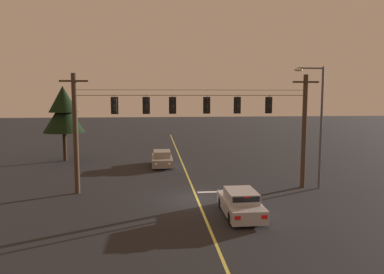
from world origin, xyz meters
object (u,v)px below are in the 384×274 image
traffic_light_leftmost (114,106)px  tree_verge_near (63,112)px  traffic_light_far_right (269,105)px  traffic_light_rightmost (238,105)px  traffic_light_right_inner (207,105)px  car_waiting_near_lane (241,204)px  car_oncoming_lead (162,159)px  street_lamp_corner (317,116)px  traffic_light_centre (173,105)px  traffic_light_left_inner (146,105)px

traffic_light_leftmost → tree_verge_near: 13.95m
traffic_light_far_right → tree_verge_near: (-16.52, 12.46, -0.88)m
traffic_light_rightmost → traffic_light_far_right: size_ratio=1.00×
traffic_light_right_inner → traffic_light_rightmost: size_ratio=1.00×
traffic_light_far_right → car_waiting_near_lane: (-3.21, -5.45, -5.08)m
traffic_light_far_right → tree_verge_near: size_ratio=0.17×
traffic_light_leftmost → car_oncoming_lead: traffic_light_leftmost is taller
traffic_light_far_right → car_waiting_near_lane: size_ratio=0.28×
traffic_light_rightmost → traffic_light_leftmost: bearing=180.0°
street_lamp_corner → traffic_light_centre: bearing=177.9°
car_waiting_near_lane → tree_verge_near: 22.70m
car_oncoming_lead → tree_verge_near: bearing=159.1°
traffic_light_centre → traffic_light_rightmost: 4.35m
traffic_light_centre → tree_verge_near: tree_verge_near is taller
traffic_light_left_inner → car_oncoming_lead: (1.16, 8.86, -5.08)m
traffic_light_leftmost → tree_verge_near: size_ratio=0.17×
traffic_light_leftmost → traffic_light_right_inner: (6.05, 0.00, 0.00)m
street_lamp_corner → traffic_light_leftmost: bearing=178.5°
traffic_light_far_right → car_waiting_near_lane: traffic_light_far_right is taller
traffic_light_far_right → tree_verge_near: bearing=143.0°
traffic_light_leftmost → traffic_light_rightmost: bearing=0.0°
traffic_light_right_inner → car_waiting_near_lane: 7.52m
traffic_light_centre → traffic_light_right_inner: (2.27, 0.00, 0.00)m
traffic_light_far_right → street_lamp_corner: size_ratio=0.15×
traffic_light_leftmost → car_oncoming_lead: bearing=70.1°
traffic_light_leftmost → traffic_light_left_inner: size_ratio=1.00×
traffic_light_leftmost → street_lamp_corner: size_ratio=0.15×
traffic_light_left_inner → car_waiting_near_lane: traffic_light_left_inner is taller
tree_verge_near → street_lamp_corner: bearing=-33.0°
traffic_light_far_right → car_waiting_near_lane: 8.11m
car_waiting_near_lane → car_oncoming_lead: bearing=105.2°
traffic_light_right_inner → traffic_light_left_inner: bearing=180.0°
traffic_light_leftmost → traffic_light_far_right: 10.29m
traffic_light_centre → car_waiting_near_lane: size_ratio=0.28×
traffic_light_left_inner → traffic_light_centre: 1.73m
traffic_light_leftmost → traffic_light_left_inner: 2.04m
traffic_light_left_inner → traffic_light_far_right: same height
traffic_light_left_inner → traffic_light_centre: size_ratio=1.00×
traffic_light_left_inner → traffic_light_right_inner: size_ratio=1.00×
traffic_light_left_inner → traffic_light_rightmost: bearing=0.0°
traffic_light_leftmost → traffic_light_centre: 3.77m
car_oncoming_lead → traffic_light_leftmost: bearing=-109.9°
car_oncoming_lead → tree_verge_near: (-9.43, 3.60, 4.20)m
traffic_light_left_inner → tree_verge_near: bearing=123.6°
traffic_light_rightmost → tree_verge_near: 19.02m
traffic_light_rightmost → street_lamp_corner: bearing=-3.7°
street_lamp_corner → tree_verge_near: street_lamp_corner is taller
traffic_light_right_inner → tree_verge_near: (-12.27, 12.46, -0.88)m
car_oncoming_lead → traffic_light_far_right: bearing=-51.3°
traffic_light_leftmost → street_lamp_corner: bearing=-1.5°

